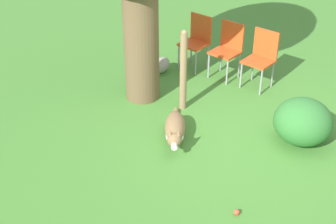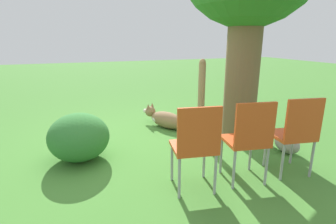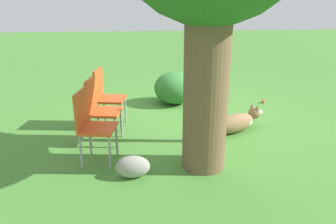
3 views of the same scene
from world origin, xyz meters
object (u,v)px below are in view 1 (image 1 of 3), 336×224
at_px(fence_post, 183,70).
at_px(red_chair_0, 262,55).
at_px(tennis_ball, 237,212).
at_px(red_chair_1, 228,46).
at_px(dog, 175,130).
at_px(red_chair_2, 197,38).

height_order(fence_post, red_chair_0, fence_post).
bearing_deg(red_chair_0, tennis_ball, 26.86).
bearing_deg(tennis_ball, red_chair_1, 27.08).
xyz_separation_m(fence_post, tennis_ball, (-1.71, -1.67, -0.61)).
height_order(dog, fence_post, fence_post).
xyz_separation_m(fence_post, red_chair_2, (1.38, 0.50, -0.09)).
bearing_deg(red_chair_0, red_chair_2, -84.23).
distance_m(fence_post, red_chair_1, 1.34).
height_order(dog, tennis_ball, dog).
bearing_deg(red_chair_2, red_chair_1, 95.77).
xyz_separation_m(fence_post, red_chair_0, (1.30, -0.73, -0.09)).
relative_size(red_chair_2, tennis_ball, 14.06).
distance_m(fence_post, red_chair_0, 1.49).
xyz_separation_m(dog, red_chair_2, (2.16, 0.82, 0.40)).
bearing_deg(red_chair_2, tennis_ball, 44.61).
xyz_separation_m(red_chair_0, red_chair_1, (0.04, 0.62, 0.00)).
bearing_deg(fence_post, dog, -157.79).
height_order(fence_post, tennis_ball, fence_post).
bearing_deg(fence_post, red_chair_2, 20.09).
height_order(red_chair_1, tennis_ball, red_chair_1).
bearing_deg(red_chair_1, tennis_ball, 36.54).
relative_size(dog, red_chair_1, 1.18).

